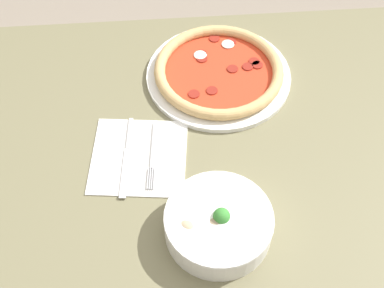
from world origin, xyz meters
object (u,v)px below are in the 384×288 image
bowl (218,223)px  knife (127,153)px  pizza (219,72)px  fork (153,154)px

bowl → knife: 0.26m
pizza → bowl: bowl is taller
pizza → knife: pizza is taller
bowl → fork: (0.12, -0.19, -0.03)m
bowl → knife: bowl is taller
bowl → pizza: bearing=-96.4°
pizza → knife: (0.22, 0.21, -0.01)m
bowl → fork: bowl is taller
fork → knife: bearing=-91.9°
fork → bowl: bearing=37.1°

